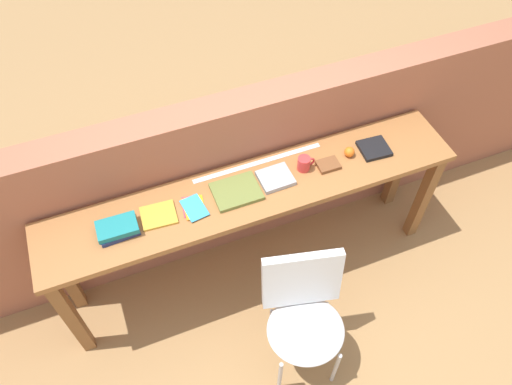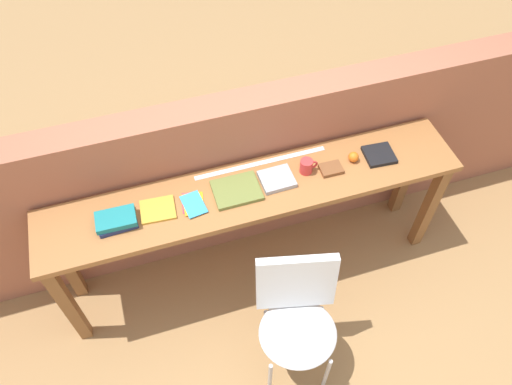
{
  "view_description": "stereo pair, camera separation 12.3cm",
  "coord_description": "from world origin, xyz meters",
  "px_view_note": "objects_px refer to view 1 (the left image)",
  "views": [
    {
      "loc": [
        -0.64,
        -1.37,
        3.13
      ],
      "look_at": [
        0.0,
        0.25,
        0.9
      ],
      "focal_mm": 35.0,
      "sensor_mm": 36.0,
      "label": 1
    },
    {
      "loc": [
        -0.52,
        -1.41,
        3.13
      ],
      "look_at": [
        0.0,
        0.25,
        0.9
      ],
      "focal_mm": 35.0,
      "sensor_mm": 36.0,
      "label": 2
    }
  ],
  "objects_px": {
    "book_open_centre": "(236,191)",
    "book_repair_rightmost": "(374,148)",
    "pamphlet_pile_colourful": "(194,207)",
    "book_stack_leftmost": "(118,228)",
    "mug": "(304,163)",
    "magazine_cycling": "(159,215)",
    "sports_ball_small": "(349,152)",
    "leather_journal_brown": "(328,165)",
    "chair_white_moulded": "(304,313)"
  },
  "relations": [
    {
      "from": "chair_white_moulded",
      "to": "book_repair_rightmost",
      "type": "distance_m",
      "value": 1.08
    },
    {
      "from": "sports_ball_small",
      "to": "mug",
      "type": "bearing_deg",
      "value": 178.9
    },
    {
      "from": "chair_white_moulded",
      "to": "leather_journal_brown",
      "type": "xyz_separation_m",
      "value": [
        0.44,
        0.66,
        0.37
      ]
    },
    {
      "from": "pamphlet_pile_colourful",
      "to": "book_open_centre",
      "type": "relative_size",
      "value": 0.72
    },
    {
      "from": "book_stack_leftmost",
      "to": "leather_journal_brown",
      "type": "bearing_deg",
      "value": 0.21
    },
    {
      "from": "book_open_centre",
      "to": "sports_ball_small",
      "type": "distance_m",
      "value": 0.73
    },
    {
      "from": "book_open_centre",
      "to": "book_repair_rightmost",
      "type": "relative_size",
      "value": 1.52
    },
    {
      "from": "chair_white_moulded",
      "to": "book_repair_rightmost",
      "type": "relative_size",
      "value": 5.09
    },
    {
      "from": "book_stack_leftmost",
      "to": "pamphlet_pile_colourful",
      "type": "bearing_deg",
      "value": 0.57
    },
    {
      "from": "magazine_cycling",
      "to": "book_repair_rightmost",
      "type": "bearing_deg",
      "value": 4.27
    },
    {
      "from": "book_stack_leftmost",
      "to": "mug",
      "type": "distance_m",
      "value": 1.12
    },
    {
      "from": "book_open_centre",
      "to": "magazine_cycling",
      "type": "bearing_deg",
      "value": 179.53
    },
    {
      "from": "pamphlet_pile_colourful",
      "to": "book_open_centre",
      "type": "height_order",
      "value": "book_open_centre"
    },
    {
      "from": "sports_ball_small",
      "to": "book_repair_rightmost",
      "type": "height_order",
      "value": "sports_ball_small"
    },
    {
      "from": "book_open_centre",
      "to": "book_repair_rightmost",
      "type": "distance_m",
      "value": 0.9
    },
    {
      "from": "mug",
      "to": "book_open_centre",
      "type": "bearing_deg",
      "value": -176.71
    },
    {
      "from": "book_stack_leftmost",
      "to": "magazine_cycling",
      "type": "height_order",
      "value": "book_stack_leftmost"
    },
    {
      "from": "book_stack_leftmost",
      "to": "pamphlet_pile_colourful",
      "type": "height_order",
      "value": "book_stack_leftmost"
    },
    {
      "from": "sports_ball_small",
      "to": "pamphlet_pile_colourful",
      "type": "bearing_deg",
      "value": -178.19
    },
    {
      "from": "mug",
      "to": "sports_ball_small",
      "type": "relative_size",
      "value": 1.74
    },
    {
      "from": "book_stack_leftmost",
      "to": "pamphlet_pile_colourful",
      "type": "relative_size",
      "value": 1.13
    },
    {
      "from": "leather_journal_brown",
      "to": "book_repair_rightmost",
      "type": "bearing_deg",
      "value": 3.96
    },
    {
      "from": "book_stack_leftmost",
      "to": "book_repair_rightmost",
      "type": "relative_size",
      "value": 1.25
    },
    {
      "from": "chair_white_moulded",
      "to": "magazine_cycling",
      "type": "distance_m",
      "value": 0.97
    },
    {
      "from": "mug",
      "to": "sports_ball_small",
      "type": "distance_m",
      "value": 0.3
    },
    {
      "from": "magazine_cycling",
      "to": "leather_journal_brown",
      "type": "relative_size",
      "value": 1.47
    },
    {
      "from": "mug",
      "to": "sports_ball_small",
      "type": "xyz_separation_m",
      "value": [
        0.3,
        -0.01,
        -0.01
      ]
    },
    {
      "from": "magazine_cycling",
      "to": "sports_ball_small",
      "type": "relative_size",
      "value": 3.01
    },
    {
      "from": "chair_white_moulded",
      "to": "magazine_cycling",
      "type": "bearing_deg",
      "value": 131.45
    },
    {
      "from": "magazine_cycling",
      "to": "sports_ball_small",
      "type": "xyz_separation_m",
      "value": [
        1.19,
        0.02,
        0.02
      ]
    },
    {
      "from": "leather_journal_brown",
      "to": "sports_ball_small",
      "type": "xyz_separation_m",
      "value": [
        0.16,
        0.03,
        0.02
      ]
    },
    {
      "from": "leather_journal_brown",
      "to": "magazine_cycling",
      "type": "bearing_deg",
      "value": -179.69
    },
    {
      "from": "pamphlet_pile_colourful",
      "to": "book_repair_rightmost",
      "type": "relative_size",
      "value": 1.1
    },
    {
      "from": "magazine_cycling",
      "to": "leather_journal_brown",
      "type": "height_order",
      "value": "leather_journal_brown"
    },
    {
      "from": "chair_white_moulded",
      "to": "mug",
      "type": "height_order",
      "value": "mug"
    },
    {
      "from": "book_repair_rightmost",
      "to": "chair_white_moulded",
      "type": "bearing_deg",
      "value": -133.94
    },
    {
      "from": "book_stack_leftmost",
      "to": "pamphlet_pile_colourful",
      "type": "distance_m",
      "value": 0.43
    },
    {
      "from": "chair_white_moulded",
      "to": "mug",
      "type": "bearing_deg",
      "value": 67.35
    },
    {
      "from": "leather_journal_brown",
      "to": "pamphlet_pile_colourful",
      "type": "bearing_deg",
      "value": -178.81
    },
    {
      "from": "book_stack_leftmost",
      "to": "magazine_cycling",
      "type": "bearing_deg",
      "value": 5.06
    },
    {
      "from": "chair_white_moulded",
      "to": "pamphlet_pile_colourful",
      "type": "bearing_deg",
      "value": 121.23
    },
    {
      "from": "chair_white_moulded",
      "to": "book_stack_leftmost",
      "type": "bearing_deg",
      "value": 141.45
    },
    {
      "from": "book_stack_leftmost",
      "to": "magazine_cycling",
      "type": "xyz_separation_m",
      "value": [
        0.23,
        0.02,
        -0.02
      ]
    },
    {
      "from": "sports_ball_small",
      "to": "book_stack_leftmost",
      "type": "bearing_deg",
      "value": -178.57
    },
    {
      "from": "chair_white_moulded",
      "to": "book_open_centre",
      "type": "height_order",
      "value": "book_open_centre"
    },
    {
      "from": "book_stack_leftmost",
      "to": "mug",
      "type": "xyz_separation_m",
      "value": [
        1.12,
        0.04,
        0.01
      ]
    },
    {
      "from": "chair_white_moulded",
      "to": "pamphlet_pile_colourful",
      "type": "height_order",
      "value": "same"
    },
    {
      "from": "chair_white_moulded",
      "to": "book_open_centre",
      "type": "distance_m",
      "value": 0.78
    },
    {
      "from": "pamphlet_pile_colourful",
      "to": "book_repair_rightmost",
      "type": "distance_m",
      "value": 1.16
    },
    {
      "from": "magazine_cycling",
      "to": "sports_ball_small",
      "type": "bearing_deg",
      "value": 5.0
    }
  ]
}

